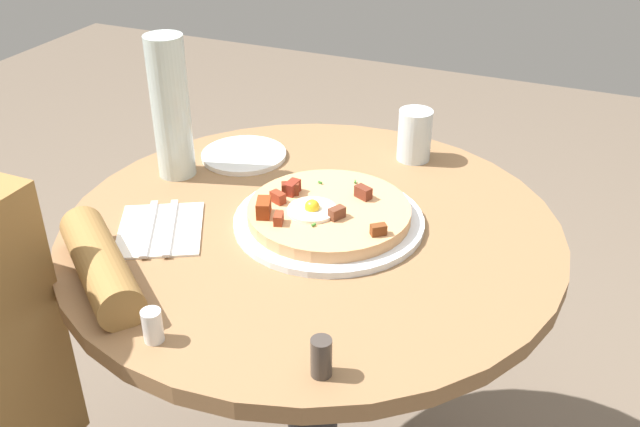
{
  "coord_description": "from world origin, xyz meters",
  "views": [
    {
      "loc": [
        -0.97,
        -0.43,
        1.4
      ],
      "look_at": [
        0.01,
        -0.01,
        0.78
      ],
      "focal_mm": 40.1,
      "sensor_mm": 36.0,
      "label": 1
    }
  ],
  "objects_px": {
    "breakfast_pizza": "(327,212)",
    "pepper_shaker": "(321,357)",
    "water_bottle": "(171,108)",
    "water_glass": "(415,135)",
    "knife": "(149,228)",
    "fork": "(171,227)",
    "dining_table": "(312,306)",
    "pizza_plate": "(329,221)",
    "salt_shaker": "(153,326)",
    "bread_plate": "(244,155)"
  },
  "relations": [
    {
      "from": "breakfast_pizza",
      "to": "pepper_shaker",
      "type": "bearing_deg",
      "value": -158.29
    },
    {
      "from": "water_bottle",
      "to": "pepper_shaker",
      "type": "height_order",
      "value": "water_bottle"
    },
    {
      "from": "breakfast_pizza",
      "to": "water_glass",
      "type": "relative_size",
      "value": 2.7
    },
    {
      "from": "knife",
      "to": "water_bottle",
      "type": "distance_m",
      "value": 0.25
    },
    {
      "from": "fork",
      "to": "dining_table",
      "type": "bearing_deg",
      "value": -90.01
    },
    {
      "from": "pizza_plate",
      "to": "salt_shaker",
      "type": "height_order",
      "value": "salt_shaker"
    },
    {
      "from": "water_bottle",
      "to": "pizza_plate",
      "type": "bearing_deg",
      "value": -99.55
    },
    {
      "from": "knife",
      "to": "pepper_shaker",
      "type": "height_order",
      "value": "pepper_shaker"
    },
    {
      "from": "breakfast_pizza",
      "to": "pepper_shaker",
      "type": "distance_m",
      "value": 0.37
    },
    {
      "from": "water_glass",
      "to": "salt_shaker",
      "type": "height_order",
      "value": "water_glass"
    },
    {
      "from": "water_bottle",
      "to": "pepper_shaker",
      "type": "relative_size",
      "value": 4.88
    },
    {
      "from": "water_glass",
      "to": "bread_plate",
      "type": "bearing_deg",
      "value": 112.33
    },
    {
      "from": "bread_plate",
      "to": "water_bottle",
      "type": "distance_m",
      "value": 0.19
    },
    {
      "from": "water_glass",
      "to": "pepper_shaker",
      "type": "distance_m",
      "value": 0.65
    },
    {
      "from": "dining_table",
      "to": "pepper_shaker",
      "type": "distance_m",
      "value": 0.43
    },
    {
      "from": "pizza_plate",
      "to": "pepper_shaker",
      "type": "xyz_separation_m",
      "value": [
        -0.35,
        -0.13,
        0.02
      ]
    },
    {
      "from": "water_glass",
      "to": "water_bottle",
      "type": "bearing_deg",
      "value": 121.29
    },
    {
      "from": "pizza_plate",
      "to": "water_glass",
      "type": "relative_size",
      "value": 3.16
    },
    {
      "from": "fork",
      "to": "breakfast_pizza",
      "type": "bearing_deg",
      "value": -91.09
    },
    {
      "from": "bread_plate",
      "to": "water_bottle",
      "type": "relative_size",
      "value": 0.63
    },
    {
      "from": "knife",
      "to": "water_bottle",
      "type": "xyz_separation_m",
      "value": [
        0.2,
        0.07,
        0.13
      ]
    },
    {
      "from": "bread_plate",
      "to": "pepper_shaker",
      "type": "height_order",
      "value": "pepper_shaker"
    },
    {
      "from": "pizza_plate",
      "to": "water_glass",
      "type": "distance_m",
      "value": 0.31
    },
    {
      "from": "pizza_plate",
      "to": "water_glass",
      "type": "xyz_separation_m",
      "value": [
        0.3,
        -0.06,
        0.05
      ]
    },
    {
      "from": "pizza_plate",
      "to": "water_bottle",
      "type": "relative_size",
      "value": 1.2
    },
    {
      "from": "bread_plate",
      "to": "knife",
      "type": "height_order",
      "value": "bread_plate"
    },
    {
      "from": "knife",
      "to": "water_glass",
      "type": "distance_m",
      "value": 0.56
    },
    {
      "from": "fork",
      "to": "bread_plate",
      "type": "bearing_deg",
      "value": -24.73
    },
    {
      "from": "pepper_shaker",
      "to": "pizza_plate",
      "type": "bearing_deg",
      "value": 21.23
    },
    {
      "from": "breakfast_pizza",
      "to": "fork",
      "type": "height_order",
      "value": "breakfast_pizza"
    },
    {
      "from": "knife",
      "to": "pepper_shaker",
      "type": "relative_size",
      "value": 3.2
    },
    {
      "from": "bread_plate",
      "to": "water_bottle",
      "type": "xyz_separation_m",
      "value": [
        -0.11,
        0.08,
        0.13
      ]
    },
    {
      "from": "knife",
      "to": "pepper_shaker",
      "type": "distance_m",
      "value": 0.45
    },
    {
      "from": "dining_table",
      "to": "pepper_shaker",
      "type": "xyz_separation_m",
      "value": [
        -0.34,
        -0.16,
        0.21
      ]
    },
    {
      "from": "bread_plate",
      "to": "pizza_plate",
      "type": "bearing_deg",
      "value": -123.48
    },
    {
      "from": "salt_shaker",
      "to": "pepper_shaker",
      "type": "height_order",
      "value": "pepper_shaker"
    },
    {
      "from": "breakfast_pizza",
      "to": "bread_plate",
      "type": "xyz_separation_m",
      "value": [
        0.17,
        0.26,
        -0.02
      ]
    },
    {
      "from": "salt_shaker",
      "to": "fork",
      "type": "bearing_deg",
      "value": 29.14
    },
    {
      "from": "knife",
      "to": "water_glass",
      "type": "xyz_separation_m",
      "value": [
        0.45,
        -0.33,
        0.05
      ]
    },
    {
      "from": "bread_plate",
      "to": "water_bottle",
      "type": "height_order",
      "value": "water_bottle"
    },
    {
      "from": "water_glass",
      "to": "salt_shaker",
      "type": "bearing_deg",
      "value": 166.76
    },
    {
      "from": "water_bottle",
      "to": "water_glass",
      "type": "bearing_deg",
      "value": -58.71
    },
    {
      "from": "pepper_shaker",
      "to": "water_bottle",
      "type": "bearing_deg",
      "value": 49.91
    },
    {
      "from": "dining_table",
      "to": "water_bottle",
      "type": "distance_m",
      "value": 0.45
    },
    {
      "from": "knife",
      "to": "salt_shaker",
      "type": "height_order",
      "value": "salt_shaker"
    },
    {
      "from": "pepper_shaker",
      "to": "knife",
      "type": "bearing_deg",
      "value": 63.51
    },
    {
      "from": "bread_plate",
      "to": "knife",
      "type": "distance_m",
      "value": 0.32
    },
    {
      "from": "breakfast_pizza",
      "to": "fork",
      "type": "relative_size",
      "value": 1.56
    },
    {
      "from": "pizza_plate",
      "to": "water_bottle",
      "type": "bearing_deg",
      "value": 80.45
    },
    {
      "from": "pizza_plate",
      "to": "breakfast_pizza",
      "type": "relative_size",
      "value": 1.17
    }
  ]
}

